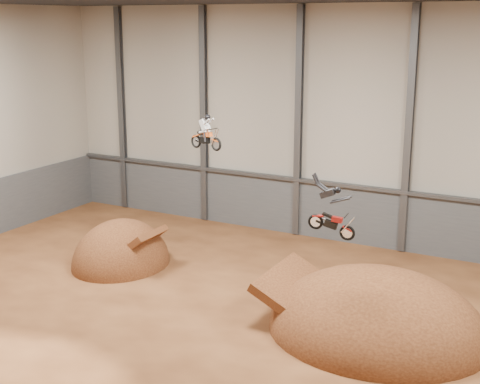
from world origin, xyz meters
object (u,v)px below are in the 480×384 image
object	(u,v)px
fmx_rider_a	(206,130)
landing_ramp	(376,333)
fmx_rider_b	(330,207)
takeoff_ramp	(121,264)

from	to	relation	value
fmx_rider_a	landing_ramp	bearing A→B (deg)	6.81
fmx_rider_b	landing_ramp	bearing A→B (deg)	49.10
takeoff_ramp	fmx_rider_a	size ratio (longest dim) A/B	2.82
takeoff_ramp	fmx_rider_a	xyz separation A→B (m)	(5.57, -0.03, 7.89)
takeoff_ramp	fmx_rider_b	bearing A→B (deg)	-14.96
landing_ramp	fmx_rider_a	distance (m)	12.26
takeoff_ramp	landing_ramp	xyz separation A→B (m)	(14.85, -1.43, 0.00)
landing_ramp	fmx_rider_a	xyz separation A→B (m)	(-9.28, 1.40, 7.89)
fmx_rider_a	fmx_rider_b	xyz separation A→B (m)	(7.79, -3.54, -1.95)
fmx_rider_a	fmx_rider_b	bearing A→B (deg)	-9.05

